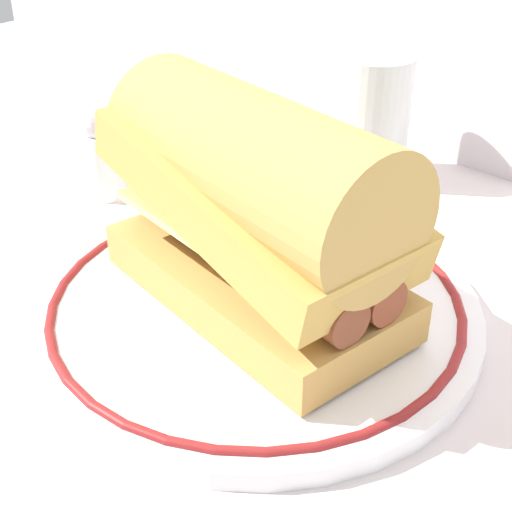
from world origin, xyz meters
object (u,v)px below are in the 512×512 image
drinking_glass (372,124)px  salt_shaker (103,150)px  plate (256,307)px  sausage_sandwich (256,203)px

drinking_glass → salt_shaker: drinking_glass is taller
plate → drinking_glass: 0.23m
plate → salt_shaker: size_ratio=3.49×
plate → sausage_sandwich: bearing=180.0°
sausage_sandwich → salt_shaker: size_ratio=2.56×
plate → drinking_glass: drinking_glass is taller
drinking_glass → salt_shaker: 0.22m
salt_shaker → plate: bearing=-11.7°
plate → sausage_sandwich: sausage_sandwich is taller
plate → salt_shaker: (-0.20, 0.04, 0.03)m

